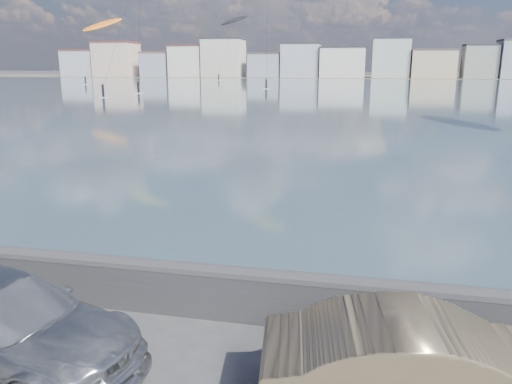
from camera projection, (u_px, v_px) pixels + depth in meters
bay_water at (350, 90)px, 93.82m from camera, size 500.00×177.00×0.00m
far_shore_strip at (359, 77)px, 196.51m from camera, size 500.00×60.00×0.00m
seawall at (191, 287)px, 9.63m from camera, size 400.00×0.36×1.08m
far_buildings at (363, 61)px, 181.50m from camera, size 240.79×13.26×14.60m
car_silver at (0, 323)px, 7.98m from camera, size 5.35×3.02×1.46m
car_champagne at (433, 371)px, 6.67m from camera, size 4.82×2.28×1.53m
kitesurfer_2 at (102, 25)px, 129.24m from camera, size 10.21×17.12×17.46m
kitesurfer_10 at (234, 21)px, 160.03m from camera, size 9.36×17.74×20.65m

